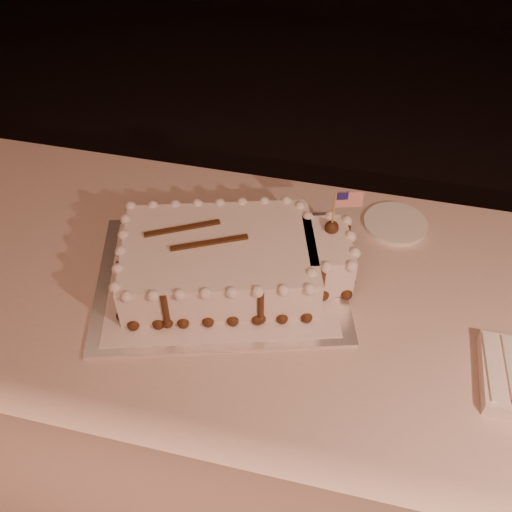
% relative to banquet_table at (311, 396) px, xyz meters
% --- Properties ---
extents(room_shell, '(6.10, 8.10, 2.90)m').
position_rel_banquet_table_xyz_m(room_shell, '(0.00, -0.60, 1.02)').
color(room_shell, black).
rests_on(room_shell, ground).
extents(banquet_table, '(2.40, 0.80, 0.75)m').
position_rel_banquet_table_xyz_m(banquet_table, '(0.00, 0.00, 0.00)').
color(banquet_table, beige).
rests_on(banquet_table, ground).
extents(cake_board, '(0.63, 0.54, 0.01)m').
position_rel_banquet_table_xyz_m(cake_board, '(-0.23, 0.01, 0.38)').
color(cake_board, white).
rests_on(cake_board, banquet_table).
extents(doily, '(0.57, 0.49, 0.00)m').
position_rel_banquet_table_xyz_m(doily, '(-0.23, 0.01, 0.38)').
color(doily, white).
rests_on(doily, cake_board).
extents(sheet_cake, '(0.53, 0.38, 0.20)m').
position_rel_banquet_table_xyz_m(sheet_cake, '(-0.20, 0.02, 0.43)').
color(sheet_cake, white).
rests_on(sheet_cake, doily).
extents(side_plate, '(0.15, 0.15, 0.01)m').
position_rel_banquet_table_xyz_m(side_plate, '(0.13, 0.28, 0.38)').
color(side_plate, white).
rests_on(side_plate, banquet_table).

